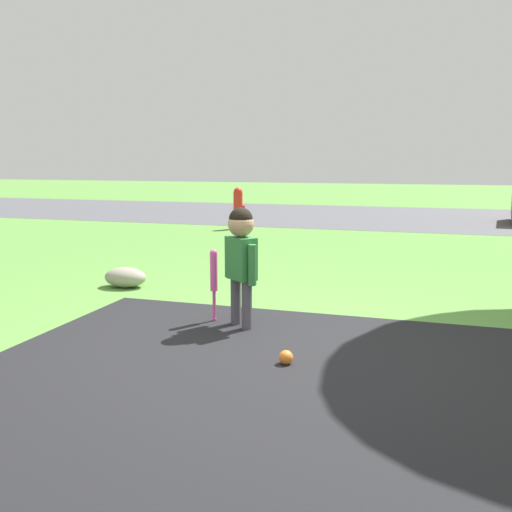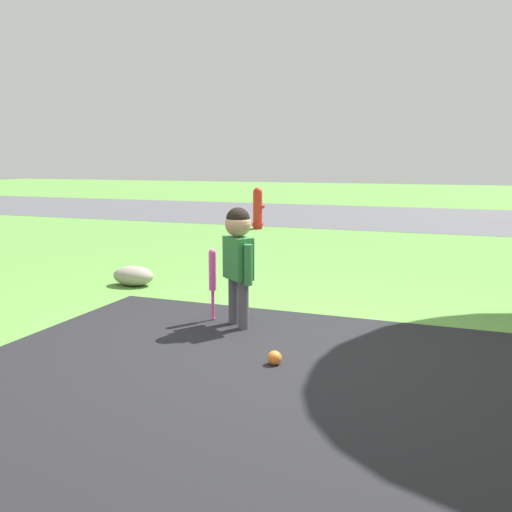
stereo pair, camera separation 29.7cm
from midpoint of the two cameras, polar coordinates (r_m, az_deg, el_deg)
ground_plane at (r=4.17m, az=0.65°, el=-9.20°), size 60.00×60.00×0.00m
street_strip at (r=14.10m, az=12.79°, el=3.86°), size 40.00×6.00×0.01m
child at (r=4.56m, az=-3.38°, el=0.58°), size 0.32×0.28×0.98m
baseball_bat at (r=4.78m, az=-6.02°, el=-1.89°), size 0.06×0.06×0.62m
sports_ball at (r=3.84m, az=0.78°, el=-10.13°), size 0.10×0.10×0.10m
fire_hydrant at (r=11.28m, az=-2.56°, el=4.73°), size 0.25×0.23×0.82m
edging_rock at (r=6.28m, az=-14.27°, el=-2.08°), size 0.46×0.32×0.21m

